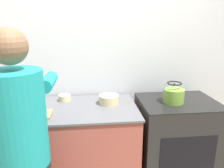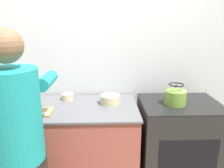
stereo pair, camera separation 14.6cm
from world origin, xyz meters
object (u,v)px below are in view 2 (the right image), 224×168
knife (34,112)px  bowl_prep (67,97)px  person (18,141)px  kettle (175,96)px  oven (177,146)px  cutting_board (36,112)px  canister_jar (3,94)px

knife → bowl_prep: bowl_prep is taller
person → kettle: (1.24, 0.54, 0.13)m
oven → kettle: bearing=-153.6°
cutting_board → bowl_prep: bearing=58.5°
knife → kettle: kettle is taller
oven → knife: (-1.34, -0.12, 0.44)m
person → cutting_board: bearing=92.7°
oven → kettle: 0.55m
person → cutting_board: (-0.02, 0.47, 0.01)m
oven → cutting_board: (-1.33, -0.10, 0.43)m
bowl_prep → oven: bearing=-12.9°
person → bowl_prep: bearing=76.6°
oven → cutting_board: size_ratio=3.29×
person → bowl_prep: size_ratio=13.53×
person → knife: 0.45m
cutting_board → knife: bearing=-120.4°
cutting_board → bowl_prep: (0.22, 0.36, 0.02)m
cutting_board → bowl_prep: size_ratio=2.35×
cutting_board → bowl_prep: 0.42m
oven → bowl_prep: size_ratio=7.71×
oven → kettle: kettle is taller
person → knife: size_ratio=6.93×
knife → kettle: bearing=22.7°
bowl_prep → canister_jar: 0.63m
oven → knife: oven is taller
person → cutting_board: person is taller
cutting_board → canister_jar: canister_jar is taller
oven → person: person is taller
knife → kettle: size_ratio=1.21×
person → kettle: size_ratio=8.40×
oven → canister_jar: size_ratio=5.35×
oven → person: size_ratio=0.57×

